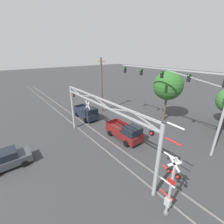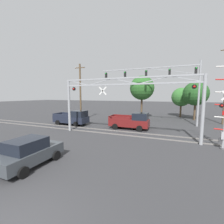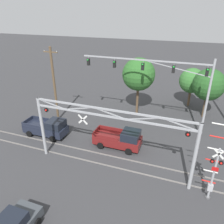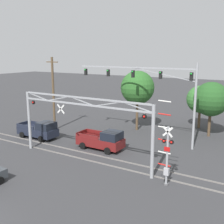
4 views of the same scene
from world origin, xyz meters
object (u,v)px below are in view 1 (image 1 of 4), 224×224
at_px(crossing_gantry, 101,116).
at_px(utility_pole_left, 102,85).
at_px(traffic_signal_span, 186,89).
at_px(crossing_signal_mast, 170,187).
at_px(sedan_waiting, 7,159).
at_px(pickup_truck_following, 87,113).
at_px(pickup_truck_lead, 125,132).
at_px(background_tree_far_left_verge, 168,86).

xyz_separation_m(crossing_gantry, utility_pole_left, (-9.59, 6.69, 0.70)).
bearing_deg(traffic_signal_span, crossing_gantry, -114.17).
xyz_separation_m(crossing_signal_mast, sedan_waiting, (-11.40, -7.55, -1.48)).
bearing_deg(crossing_signal_mast, utility_pole_left, 157.71).
height_order(traffic_signal_span, pickup_truck_following, traffic_signal_span).
distance_m(sedan_waiting, utility_pole_left, 16.50).
bearing_deg(crossing_gantry, traffic_signal_span, 65.83).
xyz_separation_m(pickup_truck_lead, pickup_truck_following, (-8.25, -0.58, 0.00)).
xyz_separation_m(traffic_signal_span, background_tree_far_left_verge, (-4.37, 3.72, -0.83)).
distance_m(traffic_signal_span, utility_pole_left, 13.52).
distance_m(crossing_signal_mast, traffic_signal_span, 10.61).
relative_size(crossing_signal_mast, traffic_signal_span, 0.45).
relative_size(pickup_truck_lead, background_tree_far_left_verge, 0.64).
height_order(crossing_signal_mast, utility_pole_left, utility_pole_left).
height_order(crossing_signal_mast, background_tree_far_left_verge, background_tree_far_left_verge).
distance_m(traffic_signal_span, pickup_truck_lead, 8.13).
bearing_deg(utility_pole_left, background_tree_far_left_verge, 30.96).
relative_size(crossing_gantry, pickup_truck_lead, 2.85).
relative_size(traffic_signal_span, pickup_truck_following, 2.87).
bearing_deg(sedan_waiting, traffic_signal_span, 66.63).
xyz_separation_m(pickup_truck_following, sedan_waiting, (5.12, -11.07, -0.15)).
relative_size(pickup_truck_lead, pickup_truck_following, 0.99).
height_order(crossing_signal_mast, sedan_waiting, crossing_signal_mast).
bearing_deg(pickup_truck_lead, crossing_gantry, -86.38).
relative_size(crossing_gantry, sedan_waiting, 3.58).
distance_m(pickup_truck_following, sedan_waiting, 12.20).
relative_size(pickup_truck_following, utility_pole_left, 0.53).
bearing_deg(sedan_waiting, pickup_truck_following, 114.83).
bearing_deg(crossing_gantry, background_tree_far_left_verge, 92.96).
bearing_deg(crossing_signal_mast, pickup_truck_lead, 153.64).
height_order(traffic_signal_span, sedan_waiting, traffic_signal_span).
relative_size(crossing_gantry, utility_pole_left, 1.50).
relative_size(traffic_signal_span, background_tree_far_left_verge, 1.86).
relative_size(traffic_signal_span, sedan_waiting, 3.63).
relative_size(pickup_truck_following, sedan_waiting, 1.27).
distance_m(crossing_gantry, background_tree_far_left_verge, 12.16).
bearing_deg(utility_pole_left, pickup_truck_following, -73.33).
bearing_deg(crossing_signal_mast, crossing_gantry, 176.18).
distance_m(pickup_truck_lead, sedan_waiting, 12.07).
xyz_separation_m(crossing_signal_mast, utility_pole_left, (-17.63, 7.23, 2.41)).
relative_size(crossing_signal_mast, pickup_truck_lead, 1.31).
bearing_deg(pickup_truck_lead, sedan_waiting, -105.05).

